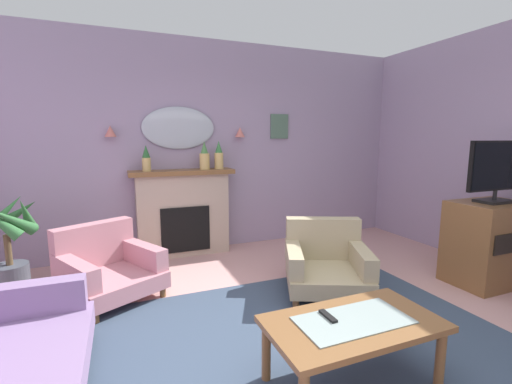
# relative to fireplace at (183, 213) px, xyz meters

# --- Properties ---
(floor) EXTENTS (6.91, 6.70, 0.10)m
(floor) POSITION_rel_fireplace_xyz_m (0.48, -2.68, -0.62)
(floor) COLOR #C6938E
(floor) RESTS_ON ground
(wall_back) EXTENTS (6.91, 0.10, 2.90)m
(wall_back) POSITION_rel_fireplace_xyz_m (0.48, 0.22, 0.88)
(wall_back) COLOR #9E8CA8
(wall_back) RESTS_ON ground
(patterned_rug) EXTENTS (3.20, 2.40, 0.01)m
(patterned_rug) POSITION_rel_fireplace_xyz_m (0.48, -2.48, -0.56)
(patterned_rug) COLOR #38475B
(patterned_rug) RESTS_ON ground
(fireplace) EXTENTS (1.36, 0.36, 1.16)m
(fireplace) POSITION_rel_fireplace_xyz_m (0.00, 0.00, 0.00)
(fireplace) COLOR tan
(fireplace) RESTS_ON ground
(mantel_vase_right) EXTENTS (0.11, 0.11, 0.33)m
(mantel_vase_right) POSITION_rel_fireplace_xyz_m (-0.45, -0.03, 0.75)
(mantel_vase_right) COLOR tan
(mantel_vase_right) RESTS_ON fireplace
(mantel_vase_left) EXTENTS (0.14, 0.14, 0.37)m
(mantel_vase_left) POSITION_rel_fireplace_xyz_m (0.30, -0.03, 0.75)
(mantel_vase_left) COLOR tan
(mantel_vase_left) RESTS_ON fireplace
(mantel_vase_centre) EXTENTS (0.12, 0.12, 0.38)m
(mantel_vase_centre) POSITION_rel_fireplace_xyz_m (0.50, -0.03, 0.76)
(mantel_vase_centre) COLOR tan
(mantel_vase_centre) RESTS_ON fireplace
(wall_mirror) EXTENTS (0.96, 0.06, 0.56)m
(wall_mirror) POSITION_rel_fireplace_xyz_m (0.00, 0.14, 1.14)
(wall_mirror) COLOR #B2BCC6
(wall_sconce_left) EXTENTS (0.14, 0.14, 0.14)m
(wall_sconce_left) POSITION_rel_fireplace_xyz_m (-0.85, 0.09, 1.09)
(wall_sconce_left) COLOR #D17066
(wall_sconce_right) EXTENTS (0.14, 0.14, 0.14)m
(wall_sconce_right) POSITION_rel_fireplace_xyz_m (0.85, 0.09, 1.09)
(wall_sconce_right) COLOR #D17066
(framed_picture) EXTENTS (0.28, 0.03, 0.36)m
(framed_picture) POSITION_rel_fireplace_xyz_m (1.50, 0.15, 1.18)
(framed_picture) COLOR #4C6B56
(coffee_table) EXTENTS (1.10, 0.60, 0.45)m
(coffee_table) POSITION_rel_fireplace_xyz_m (0.51, -2.98, -0.19)
(coffee_table) COLOR brown
(coffee_table) RESTS_ON ground
(tv_remote) EXTENTS (0.04, 0.16, 0.02)m
(tv_remote) POSITION_rel_fireplace_xyz_m (0.37, -2.89, -0.12)
(tv_remote) COLOR black
(tv_remote) RESTS_ON coffee_table
(armchair_near_fireplace) EXTENTS (1.09, 1.10, 0.71)m
(armchair_near_fireplace) POSITION_rel_fireplace_xyz_m (-0.95, -1.00, -0.27)
(armchair_near_fireplace) COLOR #B77A84
(armchair_near_fireplace) RESTS_ON ground
(armchair_beside_couch) EXTENTS (1.07, 1.08, 0.71)m
(armchair_beside_couch) POSITION_rel_fireplace_xyz_m (1.15, -1.69, -0.27)
(armchair_beside_couch) COLOR tan
(armchair_beside_couch) RESTS_ON ground
(tv_cabinet) EXTENTS (0.80, 0.57, 0.90)m
(tv_cabinet) POSITION_rel_fireplace_xyz_m (2.88, -2.21, -0.12)
(tv_cabinet) COLOR brown
(tv_cabinet) RESTS_ON ground
(tv_flatscreen) EXTENTS (0.84, 0.24, 0.65)m
(tv_flatscreen) POSITION_rel_fireplace_xyz_m (2.88, -2.23, 0.68)
(tv_flatscreen) COLOR black
(tv_flatscreen) RESTS_ON tv_cabinet
(potted_plant_corner_palm) EXTENTS (0.64, 0.66, 1.02)m
(potted_plant_corner_palm) POSITION_rel_fireplace_xyz_m (-1.88, -0.53, -0.03)
(potted_plant_corner_palm) COLOR #474C56
(potted_plant_corner_palm) RESTS_ON ground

